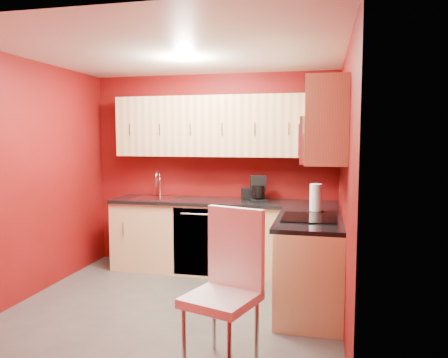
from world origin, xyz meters
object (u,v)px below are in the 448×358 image
at_px(microwave, 323,140).
at_px(paper_towel, 316,198).
at_px(napkin_holder, 248,194).
at_px(dining_chair, 221,290).
at_px(coffee_maker, 259,189).
at_px(sink, 155,195).

bearing_deg(microwave, paper_towel, 98.41).
height_order(napkin_holder, dining_chair, dining_chair).
xyz_separation_m(microwave, coffee_maker, (-0.74, 0.99, -0.59)).
xyz_separation_m(sink, coffee_maker, (1.35, -0.02, 0.12)).
xyz_separation_m(napkin_holder, paper_towel, (0.85, -0.73, 0.07)).
bearing_deg(microwave, sink, 154.40).
relative_size(paper_towel, dining_chair, 0.25).
distance_m(coffee_maker, dining_chair, 2.27).
bearing_deg(paper_towel, coffee_maker, 138.95).
bearing_deg(coffee_maker, sink, 160.90).
distance_m(paper_towel, dining_chair, 1.81).
relative_size(coffee_maker, napkin_holder, 2.16).
bearing_deg(sink, coffee_maker, -0.65).
height_order(microwave, dining_chair, microwave).
height_order(microwave, sink, microwave).
bearing_deg(napkin_holder, dining_chair, -84.83).
bearing_deg(microwave, napkin_holder, 128.98).
relative_size(sink, paper_towel, 1.77).
bearing_deg(dining_chair, paper_towel, 87.22).
relative_size(microwave, dining_chair, 0.66).
xyz_separation_m(coffee_maker, dining_chair, (0.05, -2.22, -0.49)).
bearing_deg(napkin_holder, microwave, -51.02).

